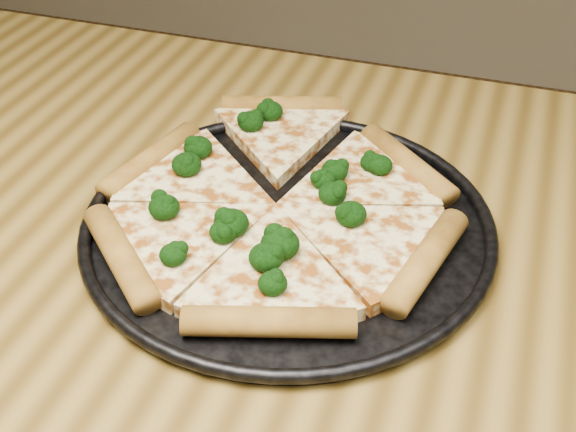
% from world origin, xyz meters
% --- Properties ---
extents(dining_table, '(1.20, 0.90, 0.75)m').
position_xyz_m(dining_table, '(0.00, 0.00, 0.66)').
color(dining_table, olive).
rests_on(dining_table, ground).
extents(pizza_pan, '(0.36, 0.36, 0.02)m').
position_xyz_m(pizza_pan, '(0.05, 0.10, 0.76)').
color(pizza_pan, black).
rests_on(pizza_pan, dining_table).
extents(pizza, '(0.33, 0.37, 0.02)m').
position_xyz_m(pizza, '(0.03, 0.12, 0.77)').
color(pizza, '#FFE99C').
rests_on(pizza, pizza_pan).
extents(broccoli_florets, '(0.20, 0.27, 0.02)m').
position_xyz_m(broccoli_florets, '(0.02, 0.11, 0.78)').
color(broccoli_florets, black).
rests_on(broccoli_florets, pizza).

